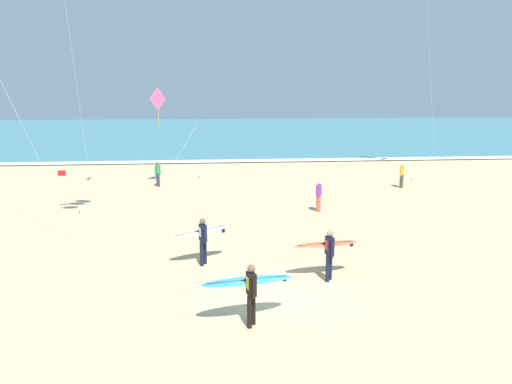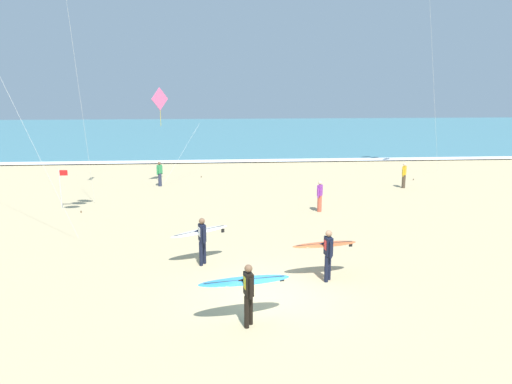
{
  "view_description": "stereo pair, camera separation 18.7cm",
  "coord_description": "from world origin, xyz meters",
  "views": [
    {
      "loc": [
        -1.83,
        -13.51,
        6.1
      ],
      "look_at": [
        -0.12,
        5.25,
        2.04
      ],
      "focal_mm": 33.6,
      "sensor_mm": 36.0,
      "label": 1
    },
    {
      "loc": [
        -1.65,
        -13.53,
        6.1
      ],
      "look_at": [
        -0.12,
        5.25,
        2.04
      ],
      "focal_mm": 33.6,
      "sensor_mm": 36.0,
      "label": 2
    }
  ],
  "objects": [
    {
      "name": "ground_plane",
      "position": [
        0.0,
        0.0,
        0.0
      ],
      "size": [
        160.0,
        160.0,
        0.0
      ],
      "primitive_type": "plane",
      "color": "tan"
    },
    {
      "name": "surfer_lead",
      "position": [
        1.83,
        1.01,
        1.05
      ],
      "size": [
        2.23,
        1.03,
        1.71
      ],
      "color": "black",
      "rests_on": "ground"
    },
    {
      "name": "kite_diamond_rose_far",
      "position": [
        -5.09,
        17.02,
        5.36
      ],
      "size": [
        2.81,
        3.51,
        6.21
      ],
      "color": "pink",
      "rests_on": "ground"
    },
    {
      "name": "shoreline_foam",
      "position": [
        0.0,
        27.13,
        0.09
      ],
      "size": [
        160.0,
        1.63,
        0.01
      ],
      "primitive_type": "cube",
      "color": "white",
      "rests_on": "ocean_water"
    },
    {
      "name": "surfer_trailing",
      "position": [
        -0.94,
        -1.79,
        1.05
      ],
      "size": [
        2.58,
        1.18,
        1.71
      ],
      "color": "black",
      "rests_on": "ground"
    },
    {
      "name": "bystander_green_top",
      "position": [
        -5.34,
        16.98,
        0.81
      ],
      "size": [
        0.34,
        0.41,
        1.59
      ],
      "color": "#2D334C",
      "rests_on": "ground"
    },
    {
      "name": "bystander_yellow_top",
      "position": [
        10.01,
        15.17,
        0.81
      ],
      "size": [
        0.34,
        0.41,
        1.59
      ],
      "color": "#4C3D2D",
      "rests_on": "ground"
    },
    {
      "name": "bystander_purple_top",
      "position": [
        3.48,
        9.72,
        0.81
      ],
      "size": [
        0.33,
        0.42,
        1.59
      ],
      "color": "#D8593F",
      "rests_on": "ground"
    },
    {
      "name": "ocean_water",
      "position": [
        0.0,
        56.83,
        0.04
      ],
      "size": [
        160.0,
        60.0,
        0.08
      ],
      "primitive_type": "cube",
      "color": "teal",
      "rests_on": "ground"
    },
    {
      "name": "surfer_third",
      "position": [
        -2.28,
        2.81,
        1.04
      ],
      "size": [
        2.16,
        1.19,
        1.71
      ],
      "color": "black",
      "rests_on": "ground"
    },
    {
      "name": "lifeguard_flag",
      "position": [
        -9.7,
        11.36,
        1.27
      ],
      "size": [
        0.45,
        0.05,
        2.1
      ],
      "color": "silver",
      "rests_on": "ground"
    }
  ]
}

